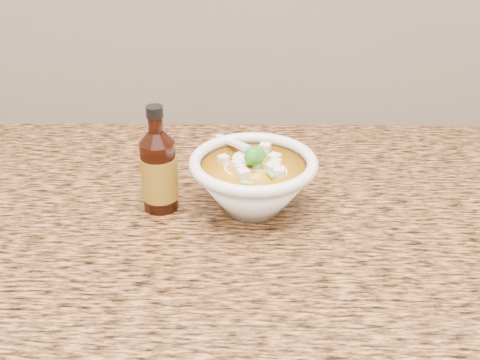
{
  "coord_description": "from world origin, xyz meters",
  "views": [
    {
      "loc": [
        0.04,
        0.86,
        1.39
      ],
      "look_at": [
        0.02,
        1.66,
        0.95
      ],
      "focal_mm": 45.0,
      "sensor_mm": 36.0,
      "label": 1
    }
  ],
  "objects": [
    {
      "name": "counter_slab",
      "position": [
        0.0,
        1.68,
        0.88
      ],
      "size": [
        4.0,
        0.68,
        0.04
      ],
      "primitive_type": "cube",
      "color": "#A86A3D",
      "rests_on": "cabinet"
    },
    {
      "name": "soup_bowl",
      "position": [
        0.04,
        1.66,
        0.95
      ],
      "size": [
        0.19,
        0.21,
        0.11
      ],
      "rotation": [
        0.0,
        0.0,
        0.01
      ],
      "color": "white",
      "rests_on": "counter_slab"
    },
    {
      "name": "hot_sauce_bottle",
      "position": [
        -0.1,
        1.66,
        0.96
      ],
      "size": [
        0.06,
        0.06,
        0.17
      ],
      "rotation": [
        0.0,
        0.0,
        0.03
      ],
      "color": "#340F07",
      "rests_on": "counter_slab"
    }
  ]
}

